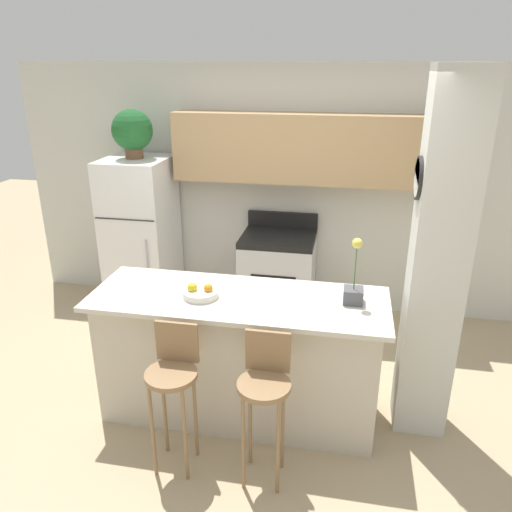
{
  "coord_description": "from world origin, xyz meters",
  "views": [
    {
      "loc": [
        0.72,
        -3.11,
        2.56
      ],
      "look_at": [
        0.0,
        0.68,
        1.04
      ],
      "focal_mm": 35.0,
      "sensor_mm": 36.0,
      "label": 1
    }
  ],
  "objects_px": {
    "stove_range": "(278,276)",
    "potted_plant_on_fridge": "(132,131)",
    "bar_stool_left": "(173,377)",
    "bar_stool_right": "(265,388)",
    "orchid_vase": "(354,288)",
    "fruit_bowl": "(200,293)",
    "refrigerator": "(142,236)"
  },
  "relations": [
    {
      "from": "stove_range",
      "to": "bar_stool_right",
      "type": "distance_m",
      "value": 2.22
    },
    {
      "from": "refrigerator",
      "to": "bar_stool_left",
      "type": "distance_m",
      "value": 2.41
    },
    {
      "from": "orchid_vase",
      "to": "bar_stool_left",
      "type": "bearing_deg",
      "value": -149.62
    },
    {
      "from": "refrigerator",
      "to": "stove_range",
      "type": "height_order",
      "value": "refrigerator"
    },
    {
      "from": "bar_stool_right",
      "to": "refrigerator",
      "type": "bearing_deg",
      "value": 128.44
    },
    {
      "from": "refrigerator",
      "to": "stove_range",
      "type": "xyz_separation_m",
      "value": [
        1.45,
        0.06,
        -0.36
      ]
    },
    {
      "from": "stove_range",
      "to": "fruit_bowl",
      "type": "height_order",
      "value": "fruit_bowl"
    },
    {
      "from": "stove_range",
      "to": "fruit_bowl",
      "type": "bearing_deg",
      "value": -100.74
    },
    {
      "from": "bar_stool_left",
      "to": "orchid_vase",
      "type": "height_order",
      "value": "orchid_vase"
    },
    {
      "from": "bar_stool_left",
      "to": "fruit_bowl",
      "type": "height_order",
      "value": "fruit_bowl"
    },
    {
      "from": "stove_range",
      "to": "bar_stool_left",
      "type": "relative_size",
      "value": 1.06
    },
    {
      "from": "stove_range",
      "to": "fruit_bowl",
      "type": "relative_size",
      "value": 4.23
    },
    {
      "from": "stove_range",
      "to": "bar_stool_left",
      "type": "distance_m",
      "value": 2.23
    },
    {
      "from": "bar_stool_left",
      "to": "bar_stool_right",
      "type": "bearing_deg",
      "value": 0.0
    },
    {
      "from": "stove_range",
      "to": "orchid_vase",
      "type": "distance_m",
      "value": 1.84
    },
    {
      "from": "stove_range",
      "to": "bar_stool_left",
      "type": "bearing_deg",
      "value": -99.05
    },
    {
      "from": "refrigerator",
      "to": "bar_stool_right",
      "type": "distance_m",
      "value": 2.73
    },
    {
      "from": "fruit_bowl",
      "to": "bar_stool_right",
      "type": "bearing_deg",
      "value": -43.55
    },
    {
      "from": "fruit_bowl",
      "to": "potted_plant_on_fridge",
      "type": "bearing_deg",
      "value": 125.32
    },
    {
      "from": "bar_stool_right",
      "to": "potted_plant_on_fridge",
      "type": "bearing_deg",
      "value": 128.44
    },
    {
      "from": "stove_range",
      "to": "bar_stool_right",
      "type": "height_order",
      "value": "stove_range"
    },
    {
      "from": "bar_stool_left",
      "to": "orchid_vase",
      "type": "xyz_separation_m",
      "value": [
        1.1,
        0.64,
        0.43
      ]
    },
    {
      "from": "stove_range",
      "to": "potted_plant_on_fridge",
      "type": "height_order",
      "value": "potted_plant_on_fridge"
    },
    {
      "from": "bar_stool_right",
      "to": "fruit_bowl",
      "type": "height_order",
      "value": "fruit_bowl"
    },
    {
      "from": "refrigerator",
      "to": "orchid_vase",
      "type": "relative_size",
      "value": 3.49
    },
    {
      "from": "bar_stool_right",
      "to": "fruit_bowl",
      "type": "distance_m",
      "value": 0.85
    },
    {
      "from": "bar_stool_left",
      "to": "fruit_bowl",
      "type": "distance_m",
      "value": 0.64
    },
    {
      "from": "refrigerator",
      "to": "bar_stool_left",
      "type": "relative_size",
      "value": 1.63
    },
    {
      "from": "potted_plant_on_fridge",
      "to": "refrigerator",
      "type": "bearing_deg",
      "value": -65.69
    },
    {
      "from": "orchid_vase",
      "to": "fruit_bowl",
      "type": "distance_m",
      "value": 1.07
    },
    {
      "from": "refrigerator",
      "to": "stove_range",
      "type": "distance_m",
      "value": 1.5
    },
    {
      "from": "bar_stool_right",
      "to": "fruit_bowl",
      "type": "bearing_deg",
      "value": 136.45
    }
  ]
}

